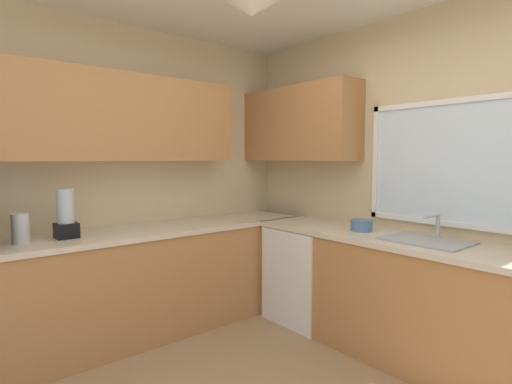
# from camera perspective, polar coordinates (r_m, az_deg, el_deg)

# --- Properties ---
(room_shell) EXTENTS (3.98, 3.68, 2.67)m
(room_shell) POSITION_cam_1_polar(r_m,az_deg,el_deg) (2.89, -3.10, 12.36)
(room_shell) COLOR beige
(room_shell) RESTS_ON ground_plane
(counter_run_left) EXTENTS (0.65, 3.29, 0.89)m
(counter_run_left) POSITION_cam_1_polar(r_m,az_deg,el_deg) (3.46, -18.15, -12.60)
(counter_run_left) COLOR #AD7542
(counter_run_left) RESTS_ON ground_plane
(counter_run_back) EXTENTS (3.07, 0.65, 0.89)m
(counter_run_back) POSITION_cam_1_polar(r_m,az_deg,el_deg) (3.11, 24.47, -14.81)
(counter_run_back) COLOR #AD7542
(counter_run_back) RESTS_ON ground_plane
(dishwasher) EXTENTS (0.60, 0.60, 0.85)m
(dishwasher) POSITION_cam_1_polar(r_m,az_deg,el_deg) (3.73, 7.53, -11.52)
(dishwasher) COLOR white
(dishwasher) RESTS_ON ground_plane
(kettle) EXTENTS (0.11, 0.11, 0.21)m
(kettle) POSITION_cam_1_polar(r_m,az_deg,el_deg) (3.14, -30.70, -4.55)
(kettle) COLOR #B7B7BC
(kettle) RESTS_ON counter_run_left
(sink_assembly) EXTENTS (0.55, 0.40, 0.19)m
(sink_assembly) POSITION_cam_1_polar(r_m,az_deg,el_deg) (3.04, 23.30, -6.34)
(sink_assembly) COLOR #9EA0A5
(sink_assembly) RESTS_ON counter_run_back
(bowl) EXTENTS (0.17, 0.17, 0.09)m
(bowl) POSITION_cam_1_polar(r_m,az_deg,el_deg) (3.30, 14.88, -4.64)
(bowl) COLOR #4C7099
(bowl) RESTS_ON counter_run_back
(blender_appliance) EXTENTS (0.15, 0.15, 0.36)m
(blender_appliance) POSITION_cam_1_polar(r_m,az_deg,el_deg) (3.21, -25.60, -3.12)
(blender_appliance) COLOR black
(blender_appliance) RESTS_ON counter_run_left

